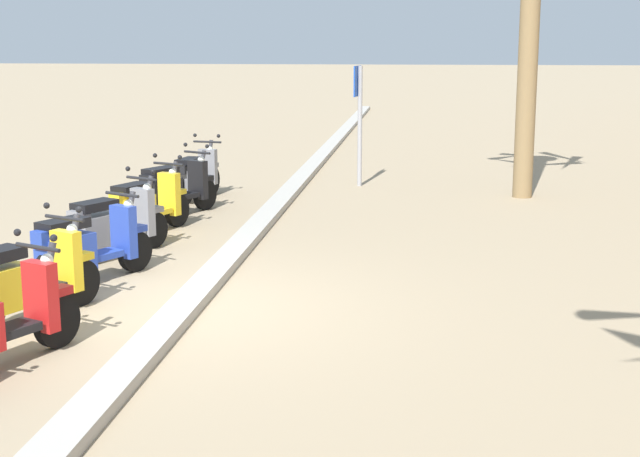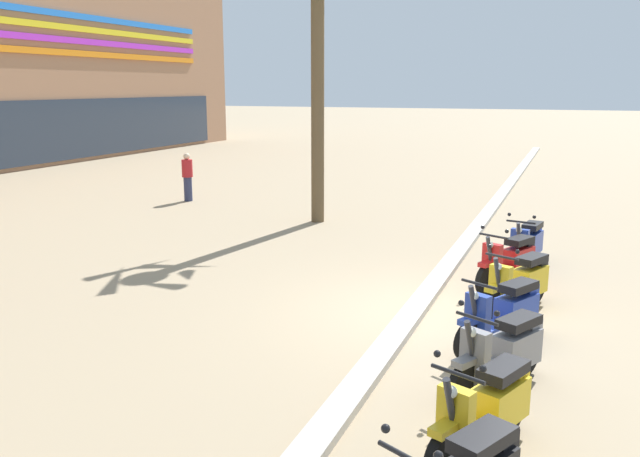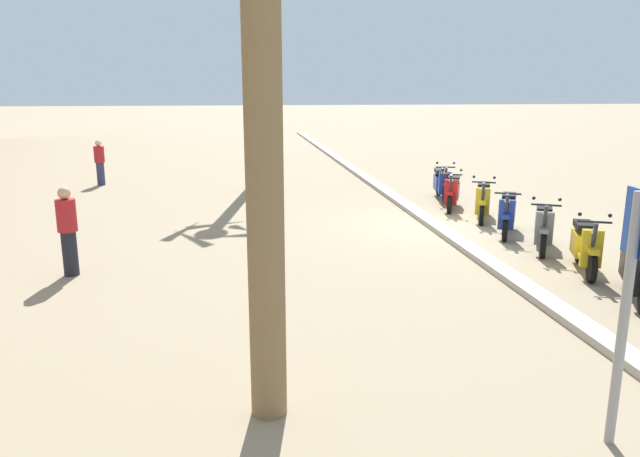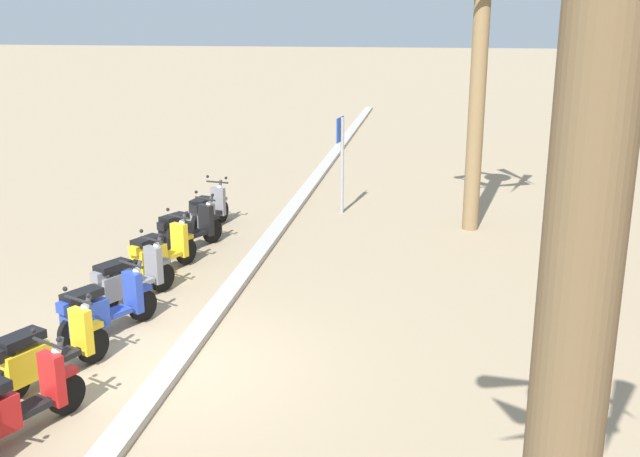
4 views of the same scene
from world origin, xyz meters
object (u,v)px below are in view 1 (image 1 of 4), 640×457
at_px(scooter_grey_last_in_row, 196,176).
at_px(scooter_grey_tail_end, 112,226).
at_px(scooter_yellow_mid_rear, 21,282).
at_px(scooter_black_lead_nearest, 174,190).
at_px(scooter_blue_far_back, 85,248).
at_px(scooter_yellow_mid_front, 145,206).
at_px(crossing_sign, 359,111).

xyz_separation_m(scooter_grey_last_in_row, scooter_grey_tail_end, (4.65, 0.01, 0.01)).
height_order(scooter_grey_tail_end, scooter_yellow_mid_rear, same).
relative_size(scooter_black_lead_nearest, scooter_blue_far_back, 1.00).
relative_size(scooter_grey_last_in_row, scooter_black_lead_nearest, 1.02).
bearing_deg(scooter_yellow_mid_front, scooter_yellow_mid_rear, 0.72).
xyz_separation_m(scooter_grey_last_in_row, scooter_blue_far_back, (6.04, 0.15, 0.01)).
bearing_deg(scooter_black_lead_nearest, scooter_grey_tail_end, -0.45).
xyz_separation_m(scooter_blue_far_back, scooter_yellow_mid_rear, (1.60, -0.08, 0.00)).
relative_size(scooter_grey_tail_end, crossing_sign, 0.68).
xyz_separation_m(scooter_black_lead_nearest, crossing_sign, (-3.68, 2.81, 1.04)).
distance_m(scooter_grey_tail_end, scooter_blue_far_back, 1.39).
relative_size(scooter_black_lead_nearest, scooter_grey_tail_end, 1.03).
relative_size(scooter_yellow_mid_front, scooter_grey_tail_end, 1.04).
bearing_deg(scooter_grey_tail_end, crossing_sign, 156.99).
bearing_deg(crossing_sign, scooter_black_lead_nearest, -37.41).
bearing_deg(scooter_blue_far_back, scooter_yellow_mid_front, -177.22).
height_order(scooter_blue_far_back, crossing_sign, crossing_sign).
bearing_deg(scooter_yellow_mid_front, scooter_grey_last_in_row, -179.88).
bearing_deg(scooter_grey_tail_end, scooter_yellow_mid_rear, 1.01).
xyz_separation_m(scooter_grey_tail_end, scooter_blue_far_back, (1.38, 0.14, 0.01)).
height_order(scooter_grey_last_in_row, crossing_sign, crossing_sign).
xyz_separation_m(scooter_yellow_mid_front, crossing_sign, (-5.17, 2.84, 1.06)).
bearing_deg(scooter_blue_far_back, scooter_grey_last_in_row, -178.60).
height_order(scooter_black_lead_nearest, scooter_grey_tail_end, same).
relative_size(scooter_yellow_mid_rear, crossing_sign, 0.73).
bearing_deg(scooter_grey_tail_end, scooter_blue_far_back, 5.66).
xyz_separation_m(scooter_black_lead_nearest, scooter_grey_tail_end, (3.00, -0.02, -0.01)).
bearing_deg(scooter_yellow_mid_front, scooter_black_lead_nearest, 178.95).
xyz_separation_m(scooter_black_lead_nearest, scooter_yellow_mid_rear, (5.98, 0.03, -0.00)).
bearing_deg(scooter_yellow_mid_rear, crossing_sign, 163.92).
height_order(scooter_grey_last_in_row, scooter_yellow_mid_front, same).
distance_m(scooter_grey_tail_end, crossing_sign, 7.34).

